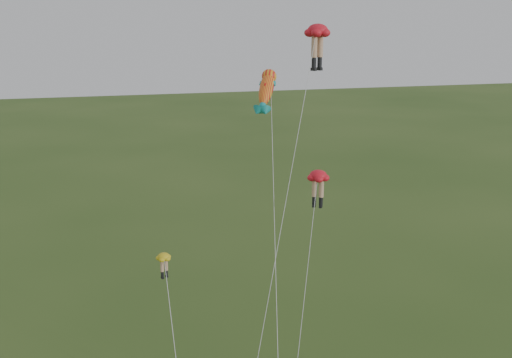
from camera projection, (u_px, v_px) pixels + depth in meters
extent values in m
ellipsoid|color=red|center=(318.00, 30.00, 33.05)|extent=(2.07, 2.07, 0.79)
cylinder|color=tan|center=(314.00, 47.00, 33.15)|extent=(0.35, 0.35, 1.20)
cylinder|color=black|center=(314.00, 63.00, 33.39)|extent=(0.27, 0.27, 0.60)
cube|color=black|center=(314.00, 69.00, 33.49)|extent=(0.32, 0.40, 0.17)
cylinder|color=tan|center=(320.00, 47.00, 33.44)|extent=(0.35, 0.35, 1.20)
cylinder|color=black|center=(320.00, 62.00, 33.68)|extent=(0.27, 0.27, 0.60)
cube|color=black|center=(319.00, 69.00, 33.78)|extent=(0.32, 0.40, 0.17)
cylinder|color=silver|center=(282.00, 221.00, 30.62)|extent=(6.99, 8.96, 20.52)
ellipsoid|color=red|center=(318.00, 175.00, 33.78)|extent=(1.88, 1.88, 0.68)
cylinder|color=tan|center=(314.00, 188.00, 34.05)|extent=(0.30, 0.30, 1.03)
cylinder|color=black|center=(314.00, 200.00, 34.25)|extent=(0.24, 0.24, 0.52)
cube|color=black|center=(314.00, 206.00, 34.34)|extent=(0.31, 0.34, 0.15)
cylinder|color=tan|center=(321.00, 189.00, 33.92)|extent=(0.30, 0.30, 1.03)
cylinder|color=black|center=(321.00, 201.00, 34.13)|extent=(0.24, 0.24, 0.52)
cube|color=black|center=(321.00, 206.00, 34.22)|extent=(0.31, 0.34, 0.15)
cylinder|color=silver|center=(305.00, 294.00, 31.50)|extent=(4.03, 7.08, 12.15)
ellipsoid|color=gold|center=(164.00, 257.00, 28.57)|extent=(1.05, 1.05, 0.40)
cylinder|color=tan|center=(162.00, 266.00, 28.62)|extent=(0.18, 0.18, 0.61)
cylinder|color=black|center=(162.00, 274.00, 28.74)|extent=(0.14, 0.14, 0.30)
cube|color=black|center=(163.00, 278.00, 28.79)|extent=(0.16, 0.20, 0.09)
cylinder|color=tan|center=(166.00, 265.00, 28.77)|extent=(0.18, 0.18, 0.61)
cylinder|color=black|center=(167.00, 273.00, 28.89)|extent=(0.14, 0.14, 0.30)
cube|color=black|center=(167.00, 276.00, 28.94)|extent=(0.16, 0.20, 0.09)
ellipsoid|color=gold|center=(267.00, 87.00, 32.33)|extent=(2.04, 2.69, 2.45)
sphere|color=gold|center=(267.00, 87.00, 32.33)|extent=(1.40, 1.55, 1.27)
cone|color=teal|center=(267.00, 87.00, 32.33)|extent=(1.19, 1.38, 1.21)
cone|color=teal|center=(267.00, 87.00, 32.33)|extent=(1.19, 1.38, 1.21)
cone|color=teal|center=(267.00, 87.00, 32.33)|extent=(0.67, 0.78, 0.68)
cone|color=teal|center=(267.00, 87.00, 32.33)|extent=(0.67, 0.78, 0.68)
cone|color=red|center=(267.00, 87.00, 32.33)|extent=(0.71, 0.79, 0.67)
cylinder|color=silver|center=(273.00, 257.00, 30.36)|extent=(1.76, 8.61, 17.02)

